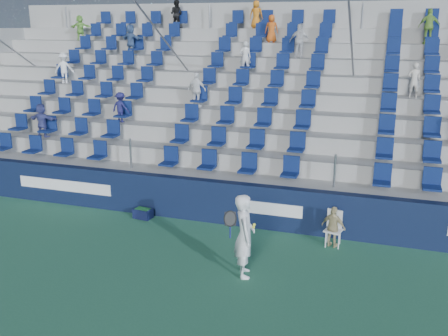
% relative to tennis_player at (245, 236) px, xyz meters
% --- Properties ---
extents(ground, '(70.00, 70.00, 0.00)m').
position_rel_tennis_player_xyz_m(ground, '(-1.46, -0.40, -0.94)').
color(ground, '#307150').
rests_on(ground, ground).
extents(sponsor_wall, '(24.00, 0.32, 1.20)m').
position_rel_tennis_player_xyz_m(sponsor_wall, '(-1.46, 2.75, -0.34)').
color(sponsor_wall, '#0E1836').
rests_on(sponsor_wall, ground).
extents(grandstand, '(24.00, 8.17, 6.63)m').
position_rel_tennis_player_xyz_m(grandstand, '(-1.47, 7.84, 1.19)').
color(grandstand, gray).
rests_on(grandstand, ground).
extents(tennis_player, '(0.73, 0.80, 1.88)m').
position_rel_tennis_player_xyz_m(tennis_player, '(0.00, 0.00, 0.00)').
color(tennis_player, white).
rests_on(tennis_player, ground).
extents(line_judge_chair, '(0.48, 0.49, 0.90)m').
position_rel_tennis_player_xyz_m(line_judge_chair, '(1.70, 2.25, -0.43)').
color(line_judge_chair, white).
rests_on(line_judge_chair, ground).
extents(line_judge, '(0.67, 0.42, 1.05)m').
position_rel_tennis_player_xyz_m(line_judge, '(1.70, 2.10, -0.42)').
color(line_judge, tan).
rests_on(line_judge, ground).
extents(ball_bin, '(0.55, 0.40, 0.29)m').
position_rel_tennis_player_xyz_m(ball_bin, '(-3.69, 2.35, -0.79)').
color(ball_bin, '#10163D').
rests_on(ball_bin, ground).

